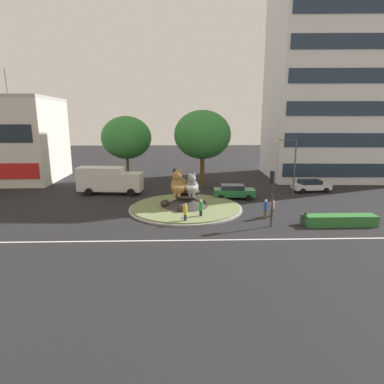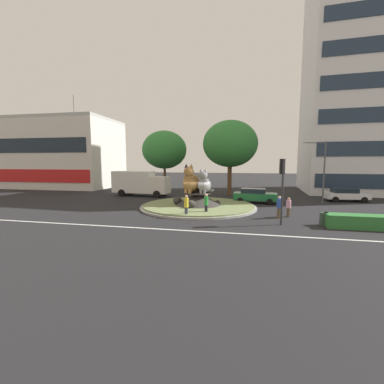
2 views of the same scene
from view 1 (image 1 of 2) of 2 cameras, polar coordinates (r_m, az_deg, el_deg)
ground_plane at (r=31.53m, az=-1.14°, el=-3.03°), size 160.00×160.00×0.00m
lane_centreline at (r=23.57m, az=-0.91°, el=-8.57°), size 112.00×0.20×0.01m
roundabout_island at (r=31.41m, az=-1.19°, el=-2.25°), size 11.03×11.03×1.46m
cat_statue_tabby at (r=30.83m, az=-2.37°, el=1.31°), size 2.16×2.74×2.74m
cat_statue_grey at (r=30.82m, az=0.02°, el=1.02°), size 1.56×2.27×2.31m
traffic_light_mast at (r=26.50m, az=14.08°, el=0.69°), size 0.36×0.45×4.58m
office_tower at (r=53.36m, az=24.11°, el=19.61°), size 18.39×14.11×31.83m
clipped_hedge_strip at (r=29.26m, az=24.87°, el=-4.59°), size 5.87×1.20×0.90m
broadleaf_tree_behind_island at (r=40.89m, az=1.87°, el=10.12°), size 7.13×7.13×9.75m
second_tree_near_tower at (r=44.74m, az=-11.58°, el=9.44°), size 6.71×6.71×9.05m
streetlight_arm at (r=37.91m, az=17.38°, el=4.99°), size 2.48×0.28×6.46m
pedestrian_blue_shirt at (r=29.04m, az=12.95°, el=-2.86°), size 0.36×0.36×1.75m
pedestrian_pink_shirt at (r=29.90m, az=14.11°, el=-2.68°), size 0.36×0.36×1.56m
pedestrian_yellow_shirt at (r=26.82m, az=-1.20°, el=-3.74°), size 0.34×0.34×1.80m
pedestrian_green_shirt at (r=28.10m, az=1.59°, el=-2.98°), size 0.34×0.34×1.79m
sedan_on_far_lane at (r=35.77m, az=7.45°, el=0.12°), size 4.60×2.28×1.55m
hatchback_near_shophouse at (r=41.46m, az=20.38°, el=1.10°), size 4.63×2.35×1.46m
delivery_box_truck at (r=38.79m, az=-14.59°, el=2.13°), size 7.59×3.00×3.17m
litter_bin at (r=28.43m, az=19.21°, el=-4.59°), size 0.56×0.56×0.90m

